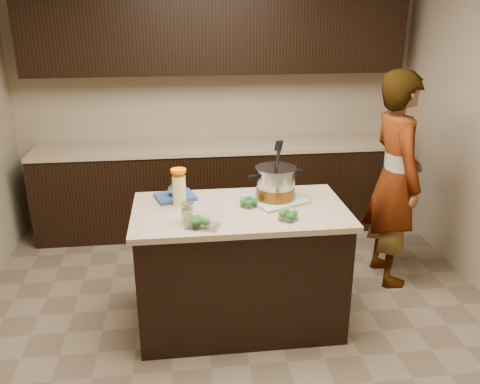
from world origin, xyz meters
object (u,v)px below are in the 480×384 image
object	(u,v)px
island	(240,267)
lemonade_pitcher	(179,189)
stock_pot	(276,185)
person	(395,179)

from	to	relation	value
island	lemonade_pitcher	xyz separation A→B (m)	(-0.41, 0.12, 0.57)
island	stock_pot	bearing A→B (deg)	23.96
stock_pot	lemonade_pitcher	world-z (taller)	stock_pot
island	person	size ratio (longest dim) A/B	0.83
stock_pot	lemonade_pitcher	xyz separation A→B (m)	(-0.67, 0.00, 0.00)
island	person	xyz separation A→B (m)	(1.33, 0.51, 0.43)
person	island	bearing A→B (deg)	110.54
lemonade_pitcher	person	xyz separation A→B (m)	(1.73, 0.39, -0.14)
stock_pot	person	world-z (taller)	person
lemonade_pitcher	person	distance (m)	1.78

